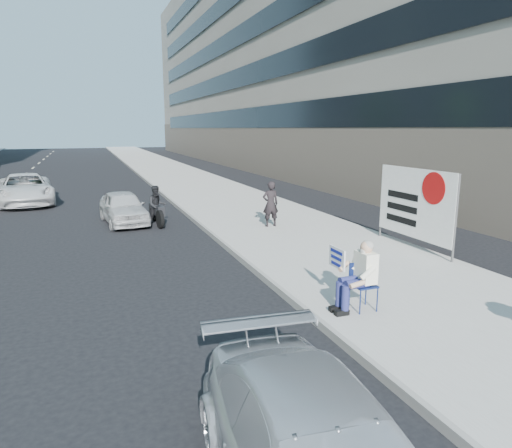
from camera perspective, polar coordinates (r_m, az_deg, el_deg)
name	(u,v)px	position (r m, az deg, el deg)	size (l,w,h in m)	color
ground	(243,342)	(7.66, -1.70, -14.58)	(160.00, 160.00, 0.00)	black
near_sidewalk	(198,186)	(27.42, -7.30, 4.80)	(5.00, 120.00, 0.15)	#A19D96
near_building	(307,53)	(43.52, 6.35, 20.52)	(14.00, 70.00, 20.00)	gray
seated_protester	(358,272)	(8.47, 12.66, -5.86)	(0.83, 1.12, 1.31)	navy
pedestrian_woman	(270,204)	(15.36, 1.82, 2.52)	(0.56, 0.37, 1.53)	black
protest_banner	(415,203)	(13.20, 19.24, 2.45)	(0.08, 3.06, 2.20)	#4C4C4C
white_sedan_near	(123,207)	(17.31, -16.26, 2.02)	(1.39, 3.46, 1.18)	silver
white_sedan_far	(25,189)	(23.42, -26.90, 3.92)	(2.28, 4.95, 1.38)	silver
motorcycle	(157,207)	(16.68, -12.28, 2.03)	(0.76, 2.05, 1.42)	black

